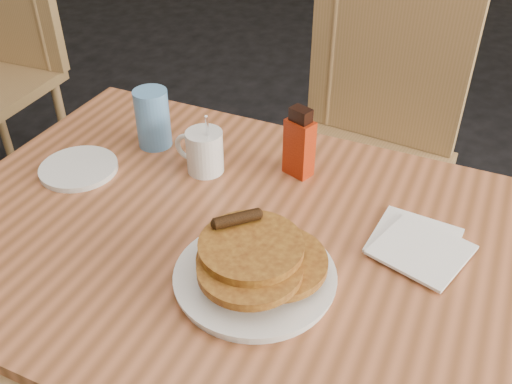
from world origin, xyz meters
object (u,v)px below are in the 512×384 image
Objects in this scene: main_table at (250,254)px; coffee_mug at (204,151)px; chair_main_far at (371,123)px; pancake_plate at (255,267)px; blue_tumbler at (153,118)px; syrup_bottle at (299,144)px.

main_table is 0.25m from coffee_mug.
main_table is 1.22× the size of chair_main_far.
pancake_plate is at bearing -83.64° from chair_main_far.
pancake_plate is 0.49m from blue_tumbler.
coffee_mug is at bearing 139.96° from main_table.
main_table is 0.40m from blue_tumbler.
chair_main_far reaches higher than blue_tumbler.
chair_main_far is 3.83× the size of pancake_plate.
main_table is at bearing -71.62° from syrup_bottle.
coffee_mug is at bearing -15.03° from blue_tumbler.
syrup_bottle is at bearing 27.88° from coffee_mug.
syrup_bottle is at bearing 90.10° from main_table.
pancake_plate is at bearing -61.48° from syrup_bottle.
blue_tumbler reaches higher than main_table.
coffee_mug is (-0.20, -0.59, 0.18)m from chair_main_far.
blue_tumbler is (-0.33, 0.19, 0.11)m from main_table.
main_table is 0.13m from pancake_plate.
coffee_mug is at bearing -139.18° from syrup_bottle.
blue_tumbler is (-0.39, 0.29, 0.04)m from pancake_plate.
pancake_plate is at bearing -36.29° from blue_tumbler.
main_table is 8.72× the size of coffee_mug.
main_table is at bearing 121.61° from pancake_plate.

